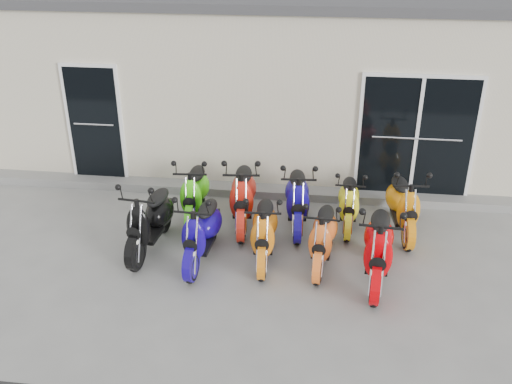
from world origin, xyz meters
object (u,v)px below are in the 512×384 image
scooter_front_orange_a (264,223)px  scooter_back_red (243,188)px  scooter_front_red (379,238)px  scooter_back_green (194,186)px  scooter_back_yellow (349,196)px  scooter_front_black (149,212)px  scooter_front_orange_b (323,229)px  scooter_back_extra (404,197)px  scooter_front_blue (201,224)px  scooter_back_blue (298,191)px

scooter_front_orange_a → scooter_back_red: scooter_back_red is taller
scooter_front_red → scooter_back_green: scooter_front_red is taller
scooter_front_red → scooter_back_yellow: size_ratio=1.21×
scooter_front_black → scooter_front_orange_b: size_ratio=1.10×
scooter_back_green → scooter_back_extra: same height
scooter_front_orange_a → scooter_front_red: (1.64, -0.33, 0.06)m
scooter_front_red → scooter_back_green: 3.25m
scooter_back_yellow → scooter_front_blue: bearing=-146.8°
scooter_back_green → scooter_back_extra: (3.40, 0.00, 0.00)m
scooter_front_orange_a → scooter_back_blue: (0.43, 1.06, 0.03)m
scooter_front_blue → scooter_front_orange_a: bearing=13.4°
scooter_front_black → scooter_back_yellow: (3.01, 1.13, -0.09)m
scooter_back_blue → scooter_front_blue: bearing=-141.6°
scooter_back_blue → scooter_back_yellow: (0.84, 0.12, -0.09)m
scooter_front_red → scooter_front_black: bearing=179.1°
scooter_front_blue → scooter_front_orange_b: scooter_front_blue is taller
scooter_back_green → scooter_back_red: 0.82m
scooter_front_blue → scooter_back_extra: (3.02, 1.24, 0.01)m
scooter_front_orange_b → scooter_back_red: 1.70m
scooter_back_yellow → scooter_front_red: bearing=-74.5°
scooter_front_red → scooter_back_blue: (-1.21, 1.39, -0.03)m
scooter_back_red → scooter_back_blue: 0.90m
scooter_back_red → scooter_back_blue: (0.90, 0.04, -0.03)m
scooter_front_orange_b → scooter_back_extra: 1.66m
scooter_front_black → scooter_front_orange_b: scooter_front_black is taller
scooter_back_red → scooter_back_extra: bearing=-4.5°
scooter_back_yellow → scooter_back_extra: 0.86m
scooter_front_orange_a → scooter_front_red: bearing=-14.8°
scooter_front_orange_b → scooter_front_red: size_ratio=0.88×
scooter_front_blue → scooter_back_green: bearing=110.9°
scooter_front_blue → scooter_back_green: (-0.39, 1.24, 0.01)m
scooter_front_orange_b → scooter_front_red: bearing=-16.7°
scooter_back_extra → scooter_front_blue: bearing=-162.6°
scooter_front_red → scooter_back_yellow: 1.56m
scooter_front_orange_b → scooter_back_blue: scooter_back_blue is taller
scooter_front_red → scooter_back_red: 2.50m
scooter_front_orange_b → scooter_back_yellow: size_ratio=1.06×
scooter_back_blue → scooter_back_extra: 1.69m
scooter_front_orange_b → scooter_back_green: bearing=158.1°
scooter_front_red → scooter_back_yellow: (-0.37, 1.51, -0.11)m
scooter_front_blue → scooter_front_red: bearing=-0.3°
scooter_front_blue → scooter_back_green: 1.29m
scooter_front_blue → scooter_back_red: (0.44, 1.18, 0.05)m
scooter_front_red → scooter_back_green: (-2.93, 1.41, -0.04)m
scooter_back_yellow → scooter_front_orange_a: bearing=-135.4°
scooter_front_black → scooter_front_red: 3.40m
scooter_front_black → scooter_front_orange_a: 1.75m
scooter_back_red → scooter_front_orange_b: bearing=-43.8°
scooter_back_red → scooter_front_blue: bearing=-116.1°
scooter_front_red → scooter_back_green: size_ratio=1.07×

